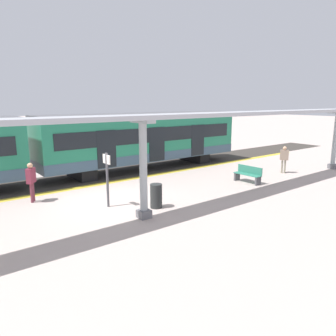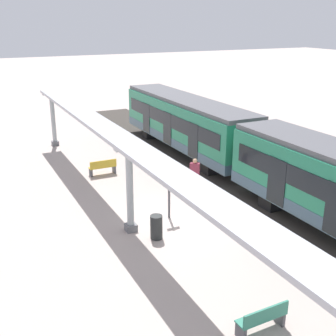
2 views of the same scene
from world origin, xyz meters
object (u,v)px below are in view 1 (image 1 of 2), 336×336
(canopy_pillar_third, at_px, (335,140))
(bench_mid_platform, at_px, (248,174))
(canopy_pillar_second, at_px, (143,169))
(trash_bin, at_px, (156,196))
(train_far_carriage, at_px, (145,140))
(passenger_waiting_near_edge, at_px, (31,178))
(passenger_by_the_benches, at_px, (284,156))
(platform_info_sign, at_px, (107,175))

(canopy_pillar_third, height_order, bench_mid_platform, canopy_pillar_third)
(canopy_pillar_second, distance_m, bench_mid_platform, 7.43)
(trash_bin, bearing_deg, canopy_pillar_third, 87.12)
(train_far_carriage, relative_size, passenger_waiting_near_edge, 7.83)
(train_far_carriage, bearing_deg, trash_bin, -30.42)
(trash_bin, distance_m, passenger_by_the_benches, 9.66)
(train_far_carriage, distance_m, platform_info_sign, 7.57)
(train_far_carriage, distance_m, canopy_pillar_second, 8.77)
(platform_info_sign, relative_size, passenger_by_the_benches, 1.37)
(train_far_carriage, relative_size, platform_info_sign, 6.00)
(canopy_pillar_third, relative_size, passenger_waiting_near_edge, 2.12)
(canopy_pillar_second, distance_m, passenger_waiting_near_edge, 5.26)
(trash_bin, height_order, platform_info_sign, platform_info_sign)
(train_far_carriage, height_order, platform_info_sign, train_far_carriage)
(passenger_by_the_benches, bearing_deg, trash_bin, -87.11)
(canopy_pillar_second, height_order, passenger_waiting_near_edge, canopy_pillar_second)
(canopy_pillar_third, xyz_separation_m, platform_info_sign, (-1.95, -14.76, -0.48))
(platform_info_sign, bearing_deg, passenger_waiting_near_edge, -138.40)
(passenger_by_the_benches, bearing_deg, canopy_pillar_third, 72.46)
(canopy_pillar_third, xyz_separation_m, passenger_by_the_benches, (-1.15, -3.65, -0.81))
(bench_mid_platform, bearing_deg, canopy_pillar_third, 81.82)
(train_far_carriage, distance_m, passenger_by_the_benches, 8.44)
(canopy_pillar_third, height_order, trash_bin, canopy_pillar_third)
(canopy_pillar_third, xyz_separation_m, passenger_waiting_near_edge, (-4.46, -16.99, -0.76))
(trash_bin, xyz_separation_m, platform_info_sign, (-1.28, -1.47, 0.84))
(train_far_carriage, distance_m, canopy_pillar_third, 11.89)
(canopy_pillar_third, distance_m, passenger_by_the_benches, 3.91)
(passenger_waiting_near_edge, bearing_deg, bench_mid_platform, 70.83)
(canopy_pillar_second, height_order, trash_bin, canopy_pillar_second)
(passenger_waiting_near_edge, bearing_deg, canopy_pillar_second, 30.95)
(canopy_pillar_third, relative_size, trash_bin, 3.69)
(platform_info_sign, xyz_separation_m, passenger_by_the_benches, (0.79, 11.11, -0.33))
(train_far_carriage, bearing_deg, platform_info_sign, -45.12)
(canopy_pillar_second, height_order, platform_info_sign, canopy_pillar_second)
(train_far_carriage, bearing_deg, passenger_waiting_near_edge, -69.67)
(platform_info_sign, distance_m, passenger_waiting_near_edge, 3.38)
(canopy_pillar_second, relative_size, platform_info_sign, 1.62)
(canopy_pillar_second, distance_m, trash_bin, 1.81)
(train_far_carriage, relative_size, canopy_pillar_second, 3.69)
(canopy_pillar_third, distance_m, passenger_waiting_near_edge, 17.58)
(platform_info_sign, height_order, passenger_waiting_near_edge, platform_info_sign)
(train_far_carriage, xyz_separation_m, trash_bin, (6.61, -3.88, -1.35))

